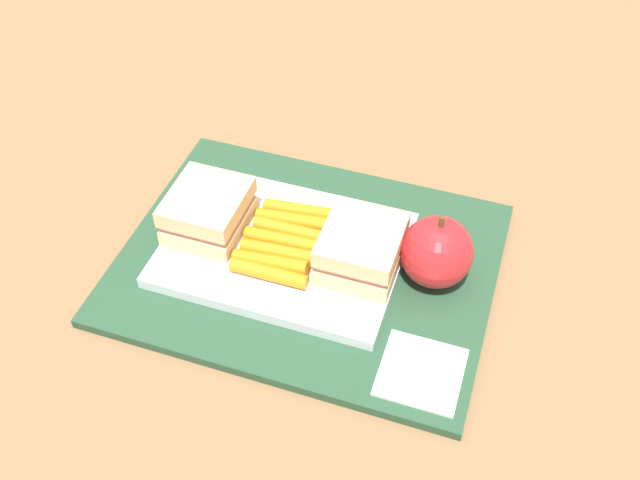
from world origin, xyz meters
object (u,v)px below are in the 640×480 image
(food_tray, at_px, (284,249))
(paper_napkin, at_px, (421,372))
(sandwich_half_right, at_px, (361,249))
(sandwich_half_left, at_px, (208,211))
(apple, at_px, (437,252))
(carrot_sticks_bundle, at_px, (283,240))

(food_tray, height_order, paper_napkin, food_tray)
(food_tray, relative_size, sandwich_half_right, 2.88)
(sandwich_half_right, bearing_deg, food_tray, 180.00)
(food_tray, bearing_deg, sandwich_half_right, 0.00)
(sandwich_half_left, relative_size, paper_napkin, 1.14)
(food_tray, distance_m, apple, 0.15)
(apple, xyz_separation_m, paper_napkin, (0.01, -0.11, -0.03))
(sandwich_half_right, relative_size, paper_napkin, 1.14)
(food_tray, relative_size, apple, 2.88)
(sandwich_half_right, distance_m, apple, 0.07)
(sandwich_half_left, distance_m, paper_napkin, 0.26)
(carrot_sticks_bundle, bearing_deg, sandwich_half_left, 179.92)
(food_tray, xyz_separation_m, sandwich_half_left, (-0.08, 0.00, 0.03))
(sandwich_half_left, xyz_separation_m, sandwich_half_right, (0.16, 0.00, 0.00))
(sandwich_half_left, distance_m, carrot_sticks_bundle, 0.08)
(sandwich_half_left, bearing_deg, carrot_sticks_bundle, -0.08)
(carrot_sticks_bundle, relative_size, paper_napkin, 1.46)
(sandwich_half_right, relative_size, apple, 1.00)
(food_tray, bearing_deg, apple, 6.92)
(sandwich_half_left, bearing_deg, apple, 4.52)
(sandwich_half_left, distance_m, apple, 0.22)
(sandwich_half_left, xyz_separation_m, apple, (0.22, 0.02, 0.00))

